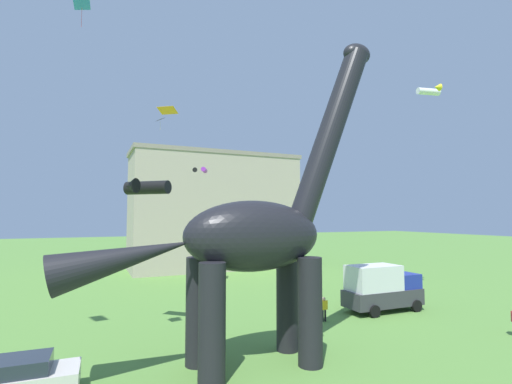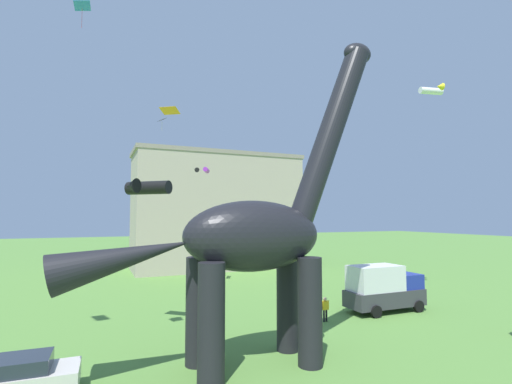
% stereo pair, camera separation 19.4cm
% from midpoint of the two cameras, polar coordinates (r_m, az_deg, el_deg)
% --- Properties ---
extents(dinosaur_sculpture, '(15.09, 3.20, 15.77)m').
position_cam_midpoint_polar(dinosaur_sculpture, '(16.95, -0.89, -6.72)').
color(dinosaur_sculpture, black).
rests_on(dinosaur_sculpture, ground_plane).
extents(parked_sedan_left, '(4.26, 2.02, 1.55)m').
position_cam_midpoint_polar(parked_sedan_left, '(17.11, -33.26, -22.89)').
color(parked_sedan_left, silver).
rests_on(parked_sedan_left, ground_plane).
extents(parked_box_truck, '(5.62, 2.37, 3.20)m').
position_cam_midpoint_polar(parked_box_truck, '(28.17, 18.41, -13.64)').
color(parked_box_truck, '#38383D').
rests_on(parked_box_truck, ground_plane).
extents(person_far_spectator, '(0.56, 0.25, 1.51)m').
position_cam_midpoint_polar(person_far_spectator, '(24.87, 10.10, -16.86)').
color(person_far_spectator, black).
rests_on(person_far_spectator, ground_plane).
extents(kite_high_left, '(2.07, 1.89, 0.59)m').
position_cam_midpoint_polar(kite_high_left, '(35.38, 24.93, 13.85)').
color(kite_high_left, white).
extents(kite_mid_center, '(2.75, 2.78, 0.79)m').
position_cam_midpoint_polar(kite_mid_center, '(21.65, -16.99, 0.70)').
color(kite_mid_center, black).
extents(kite_mid_left, '(0.66, 0.82, 0.96)m').
position_cam_midpoint_polar(kite_mid_left, '(30.33, -14.59, 10.65)').
color(kite_mid_left, black).
extents(kite_far_left, '(1.56, 1.59, 0.45)m').
position_cam_midpoint_polar(kite_far_left, '(35.22, -8.36, 3.33)').
color(kite_far_left, purple).
extents(kite_apex, '(0.68, 0.89, 1.06)m').
position_cam_midpoint_polar(kite_apex, '(19.39, -25.33, 24.43)').
color(kite_apex, '#287AE5').
extents(kite_far_right, '(2.12, 2.01, 0.43)m').
position_cam_midpoint_polar(kite_far_right, '(37.83, -13.51, 12.03)').
color(kite_far_right, orange).
extents(background_building_block, '(21.14, 8.50, 14.62)m').
position_cam_midpoint_polar(background_building_block, '(48.53, -6.49, -2.84)').
color(background_building_block, '#B7A893').
rests_on(background_building_block, ground_plane).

